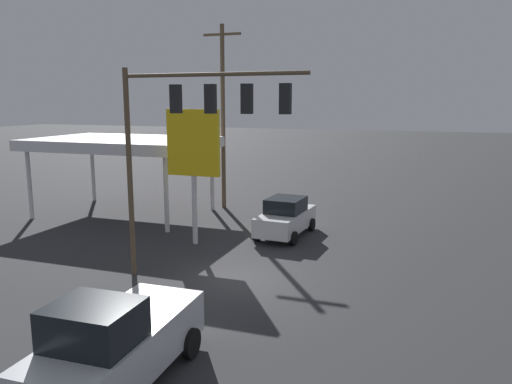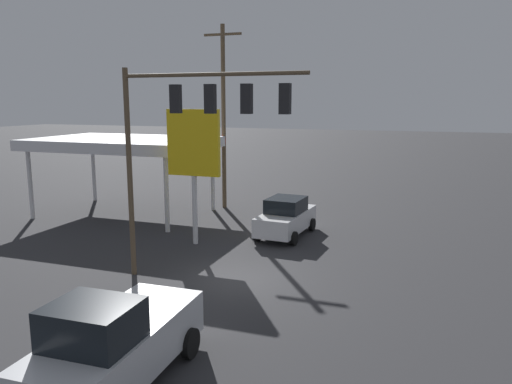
{
  "view_description": "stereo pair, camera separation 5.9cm",
  "coord_description": "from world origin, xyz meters",
  "px_view_note": "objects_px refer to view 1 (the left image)",
  "views": [
    {
      "loc": [
        -6.65,
        16.78,
        6.65
      ],
      "look_at": [
        0.0,
        -2.0,
        3.0
      ],
      "focal_mm": 35.0,
      "sensor_mm": 36.0,
      "label": 1
    },
    {
      "loc": [
        -6.71,
        16.76,
        6.65
      ],
      "look_at": [
        0.0,
        -2.0,
        3.0
      ],
      "focal_mm": 35.0,
      "sensor_mm": 36.0,
      "label": 2
    }
  ],
  "objects_px": {
    "utility_pole": "(223,114)",
    "pickup_parked": "(116,345)",
    "price_sign": "(193,148)",
    "sedan_waiting": "(286,217)",
    "traffic_signal_assembly": "(193,122)"
  },
  "relations": [
    {
      "from": "price_sign",
      "to": "pickup_parked",
      "type": "bearing_deg",
      "value": 107.72
    },
    {
      "from": "traffic_signal_assembly",
      "to": "sedan_waiting",
      "type": "relative_size",
      "value": 1.74
    },
    {
      "from": "price_sign",
      "to": "utility_pole",
      "type": "bearing_deg",
      "value": -76.33
    },
    {
      "from": "price_sign",
      "to": "sedan_waiting",
      "type": "distance_m",
      "value": 5.8
    },
    {
      "from": "utility_pole",
      "to": "price_sign",
      "type": "height_order",
      "value": "utility_pole"
    },
    {
      "from": "price_sign",
      "to": "sedan_waiting",
      "type": "bearing_deg",
      "value": -142.44
    },
    {
      "from": "utility_pole",
      "to": "pickup_parked",
      "type": "bearing_deg",
      "value": 106.08
    },
    {
      "from": "sedan_waiting",
      "to": "pickup_parked",
      "type": "bearing_deg",
      "value": 4.09
    },
    {
      "from": "pickup_parked",
      "to": "sedan_waiting",
      "type": "relative_size",
      "value": 1.16
    },
    {
      "from": "traffic_signal_assembly",
      "to": "utility_pole",
      "type": "bearing_deg",
      "value": -71.36
    },
    {
      "from": "sedan_waiting",
      "to": "price_sign",
      "type": "bearing_deg",
      "value": -48.58
    },
    {
      "from": "traffic_signal_assembly",
      "to": "price_sign",
      "type": "relative_size",
      "value": 1.25
    },
    {
      "from": "traffic_signal_assembly",
      "to": "price_sign",
      "type": "xyz_separation_m",
      "value": [
        2.3,
        -4.58,
        -1.42
      ]
    },
    {
      "from": "sedan_waiting",
      "to": "utility_pole",
      "type": "bearing_deg",
      "value": -129.26
    },
    {
      "from": "pickup_parked",
      "to": "utility_pole",
      "type": "bearing_deg",
      "value": -165.49
    }
  ]
}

